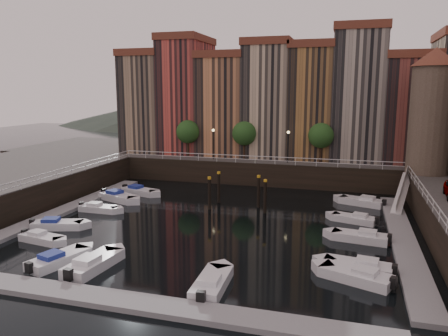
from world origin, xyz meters
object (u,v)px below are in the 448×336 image
(corner_tower, at_px, (432,109))
(mooring_pilings, at_px, (238,193))
(gangway, at_px, (402,190))
(boat_left_1, at_px, (57,225))
(boat_left_2, at_px, (98,208))
(boat_left_0, at_px, (41,238))

(corner_tower, height_order, mooring_pilings, corner_tower)
(gangway, xyz_separation_m, boat_left_1, (-30.50, -16.10, -1.56))
(boat_left_2, bearing_deg, boat_left_1, -94.62)
(boat_left_0, bearing_deg, corner_tower, 45.13)
(gangway, bearing_deg, mooring_pilings, -163.92)
(gangway, relative_size, boat_left_0, 1.98)
(corner_tower, height_order, boat_left_2, corner_tower)
(boat_left_1, height_order, boat_left_2, boat_left_1)
(gangway, relative_size, mooring_pilings, 1.35)
(boat_left_0, bearing_deg, boat_left_1, 115.60)
(mooring_pilings, bearing_deg, boat_left_0, -131.40)
(corner_tower, bearing_deg, boat_left_0, -143.58)
(boat_left_1, bearing_deg, mooring_pilings, 21.44)
(gangway, xyz_separation_m, mooring_pilings, (-16.61, -4.79, -0.27))
(boat_left_1, distance_m, boat_left_2, 6.02)
(corner_tower, distance_m, gangway, 9.86)
(boat_left_0, xyz_separation_m, boat_left_2, (-0.49, 9.30, 0.02))
(boat_left_0, relative_size, boat_left_1, 0.88)
(gangway, distance_m, boat_left_0, 35.35)
(boat_left_0, height_order, boat_left_1, boat_left_1)
(mooring_pilings, xyz_separation_m, boat_left_0, (-12.89, -14.62, -1.33))
(mooring_pilings, relative_size, boat_left_2, 1.43)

